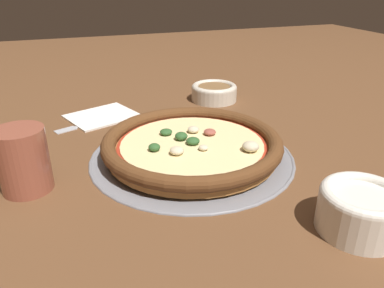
{
  "coord_description": "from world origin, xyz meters",
  "views": [
    {
      "loc": [
        -0.21,
        -0.59,
        0.32
      ],
      "look_at": [
        0.0,
        0.0,
        0.03
      ],
      "focal_mm": 35.0,
      "sensor_mm": 36.0,
      "label": 1
    }
  ],
  "objects_px": {
    "pizza_tray": "(192,155)",
    "napkin": "(102,115)",
    "pizza": "(192,144)",
    "bowl_near": "(361,209)",
    "drinking_cup": "(23,160)",
    "bowl_far": "(214,92)",
    "fork": "(86,124)"
  },
  "relations": [
    {
      "from": "bowl_near",
      "to": "drinking_cup",
      "type": "xyz_separation_m",
      "value": [
        -0.42,
        0.26,
        0.02
      ]
    },
    {
      "from": "napkin",
      "to": "fork",
      "type": "bearing_deg",
      "value": -135.9
    },
    {
      "from": "pizza",
      "to": "drinking_cup",
      "type": "xyz_separation_m",
      "value": [
        -0.28,
        -0.02,
        0.03
      ]
    },
    {
      "from": "pizza_tray",
      "to": "pizza",
      "type": "bearing_deg",
      "value": -39.81
    },
    {
      "from": "drinking_cup",
      "to": "napkin",
      "type": "relative_size",
      "value": 0.56
    },
    {
      "from": "pizza",
      "to": "drinking_cup",
      "type": "distance_m",
      "value": 0.29
    },
    {
      "from": "bowl_far",
      "to": "drinking_cup",
      "type": "bearing_deg",
      "value": -144.86
    },
    {
      "from": "pizza",
      "to": "fork",
      "type": "bearing_deg",
      "value": 126.88
    },
    {
      "from": "pizza",
      "to": "drinking_cup",
      "type": "relative_size",
      "value": 3.23
    },
    {
      "from": "fork",
      "to": "pizza_tray",
      "type": "bearing_deg",
      "value": 105.29
    },
    {
      "from": "pizza_tray",
      "to": "bowl_far",
      "type": "distance_m",
      "value": 0.34
    },
    {
      "from": "pizza_tray",
      "to": "napkin",
      "type": "bearing_deg",
      "value": 115.97
    },
    {
      "from": "drinking_cup",
      "to": "fork",
      "type": "bearing_deg",
      "value": 66.01
    },
    {
      "from": "bowl_far",
      "to": "pizza",
      "type": "bearing_deg",
      "value": -119.36
    },
    {
      "from": "pizza",
      "to": "napkin",
      "type": "relative_size",
      "value": 1.79
    },
    {
      "from": "pizza_tray",
      "to": "pizza",
      "type": "height_order",
      "value": "pizza"
    },
    {
      "from": "bowl_far",
      "to": "drinking_cup",
      "type": "xyz_separation_m",
      "value": [
        -0.45,
        -0.32,
        0.03
      ]
    },
    {
      "from": "pizza_tray",
      "to": "pizza",
      "type": "relative_size",
      "value": 1.14
    },
    {
      "from": "bowl_far",
      "to": "napkin",
      "type": "bearing_deg",
      "value": -174.53
    },
    {
      "from": "pizza_tray",
      "to": "bowl_far",
      "type": "xyz_separation_m",
      "value": [
        0.17,
        0.3,
        0.02
      ]
    },
    {
      "from": "bowl_near",
      "to": "bowl_far",
      "type": "bearing_deg",
      "value": 86.96
    },
    {
      "from": "bowl_far",
      "to": "fork",
      "type": "relative_size",
      "value": 0.75
    },
    {
      "from": "drinking_cup",
      "to": "napkin",
      "type": "bearing_deg",
      "value": 62.26
    },
    {
      "from": "napkin",
      "to": "bowl_far",
      "type": "bearing_deg",
      "value": 5.47
    },
    {
      "from": "pizza_tray",
      "to": "bowl_near",
      "type": "distance_m",
      "value": 0.31
    },
    {
      "from": "pizza_tray",
      "to": "bowl_far",
      "type": "relative_size",
      "value": 3.14
    },
    {
      "from": "bowl_near",
      "to": "pizza",
      "type": "bearing_deg",
      "value": 116.31
    },
    {
      "from": "bowl_far",
      "to": "fork",
      "type": "xyz_separation_m",
      "value": [
        -0.34,
        -0.07,
        -0.02
      ]
    },
    {
      "from": "pizza",
      "to": "fork",
      "type": "height_order",
      "value": "pizza"
    },
    {
      "from": "pizza_tray",
      "to": "drinking_cup",
      "type": "distance_m",
      "value": 0.29
    },
    {
      "from": "bowl_far",
      "to": "napkin",
      "type": "distance_m",
      "value": 0.3
    },
    {
      "from": "pizza",
      "to": "bowl_near",
      "type": "distance_m",
      "value": 0.31
    }
  ]
}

